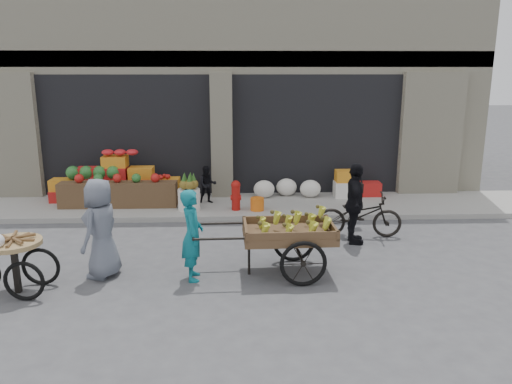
{
  "coord_description": "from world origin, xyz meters",
  "views": [
    {
      "loc": [
        0.4,
        -7.78,
        3.34
      ],
      "look_at": [
        0.74,
        1.31,
        1.1
      ],
      "focal_mm": 35.0,
      "sensor_mm": 36.0,
      "label": 1
    }
  ],
  "objects_px": {
    "orange_bucket": "(257,204)",
    "banana_cart": "(285,229)",
    "fire_hydrant": "(236,194)",
    "seated_person": "(207,185)",
    "pineapple_bin": "(189,199)",
    "vendor_grey": "(101,228)",
    "tricycle_cart": "(14,258)",
    "cyclist": "(355,204)",
    "vendor_woman": "(192,235)",
    "bicycle": "(359,215)"
  },
  "relations": [
    {
      "from": "fire_hydrant",
      "to": "seated_person",
      "type": "bearing_deg",
      "value": 137.12
    },
    {
      "from": "orange_bucket",
      "to": "cyclist",
      "type": "xyz_separation_m",
      "value": [
        1.82,
        -2.0,
        0.53
      ]
    },
    {
      "from": "banana_cart",
      "to": "cyclist",
      "type": "bearing_deg",
      "value": 42.73
    },
    {
      "from": "seated_person",
      "to": "pineapple_bin",
      "type": "bearing_deg",
      "value": -133.69
    },
    {
      "from": "pineapple_bin",
      "to": "tricycle_cart",
      "type": "distance_m",
      "value": 4.73
    },
    {
      "from": "fire_hydrant",
      "to": "cyclist",
      "type": "xyz_separation_m",
      "value": [
        2.32,
        -2.05,
        0.3
      ]
    },
    {
      "from": "bicycle",
      "to": "vendor_woman",
      "type": "bearing_deg",
      "value": 129.14
    },
    {
      "from": "vendor_woman",
      "to": "cyclist",
      "type": "relative_size",
      "value": 0.94
    },
    {
      "from": "fire_hydrant",
      "to": "vendor_grey",
      "type": "xyz_separation_m",
      "value": [
        -2.19,
        -3.52,
        0.32
      ]
    },
    {
      "from": "orange_bucket",
      "to": "banana_cart",
      "type": "relative_size",
      "value": 0.12
    },
    {
      "from": "pineapple_bin",
      "to": "cyclist",
      "type": "relative_size",
      "value": 0.32
    },
    {
      "from": "pineapple_bin",
      "to": "fire_hydrant",
      "type": "height_order",
      "value": "fire_hydrant"
    },
    {
      "from": "seated_person",
      "to": "cyclist",
      "type": "height_order",
      "value": "cyclist"
    },
    {
      "from": "banana_cart",
      "to": "bicycle",
      "type": "bearing_deg",
      "value": 46.02
    },
    {
      "from": "fire_hydrant",
      "to": "vendor_grey",
      "type": "height_order",
      "value": "vendor_grey"
    },
    {
      "from": "vendor_woman",
      "to": "fire_hydrant",
      "type": "bearing_deg",
      "value": -15.74
    },
    {
      "from": "tricycle_cart",
      "to": "bicycle",
      "type": "distance_m",
      "value": 6.37
    },
    {
      "from": "banana_cart",
      "to": "vendor_grey",
      "type": "height_order",
      "value": "vendor_grey"
    },
    {
      "from": "fire_hydrant",
      "to": "vendor_grey",
      "type": "distance_m",
      "value": 4.15
    },
    {
      "from": "tricycle_cart",
      "to": "cyclist",
      "type": "relative_size",
      "value": 0.9
    },
    {
      "from": "seated_person",
      "to": "banana_cart",
      "type": "bearing_deg",
      "value": -79.88
    },
    {
      "from": "fire_hydrant",
      "to": "orange_bucket",
      "type": "relative_size",
      "value": 2.22
    },
    {
      "from": "orange_bucket",
      "to": "vendor_woman",
      "type": "relative_size",
      "value": 0.21
    },
    {
      "from": "pineapple_bin",
      "to": "vendor_woman",
      "type": "xyz_separation_m",
      "value": [
        0.41,
        -3.73,
        0.38
      ]
    },
    {
      "from": "pineapple_bin",
      "to": "tricycle_cart",
      "type": "relative_size",
      "value": 0.36
    },
    {
      "from": "fire_hydrant",
      "to": "tricycle_cart",
      "type": "relative_size",
      "value": 0.49
    },
    {
      "from": "banana_cart",
      "to": "cyclist",
      "type": "xyz_separation_m",
      "value": [
        1.49,
        1.47,
        0.03
      ]
    },
    {
      "from": "seated_person",
      "to": "cyclist",
      "type": "relative_size",
      "value": 0.58
    },
    {
      "from": "tricycle_cart",
      "to": "vendor_grey",
      "type": "bearing_deg",
      "value": 29.97
    },
    {
      "from": "seated_person",
      "to": "tricycle_cart",
      "type": "height_order",
      "value": "seated_person"
    },
    {
      "from": "fire_hydrant",
      "to": "seated_person",
      "type": "xyz_separation_m",
      "value": [
        -0.7,
        0.65,
        0.08
      ]
    },
    {
      "from": "pineapple_bin",
      "to": "banana_cart",
      "type": "distance_m",
      "value": 4.08
    },
    {
      "from": "orange_bucket",
      "to": "seated_person",
      "type": "distance_m",
      "value": 1.42
    },
    {
      "from": "bicycle",
      "to": "fire_hydrant",
      "type": "bearing_deg",
      "value": 63.65
    },
    {
      "from": "banana_cart",
      "to": "vendor_woman",
      "type": "relative_size",
      "value": 1.71
    },
    {
      "from": "bicycle",
      "to": "cyclist",
      "type": "xyz_separation_m",
      "value": [
        -0.2,
        -0.4,
        0.35
      ]
    },
    {
      "from": "fire_hydrant",
      "to": "seated_person",
      "type": "height_order",
      "value": "seated_person"
    },
    {
      "from": "pineapple_bin",
      "to": "banana_cart",
      "type": "height_order",
      "value": "banana_cart"
    },
    {
      "from": "bicycle",
      "to": "seated_person",
      "type": "bearing_deg",
      "value": 61.33
    },
    {
      "from": "seated_person",
      "to": "banana_cart",
      "type": "relative_size",
      "value": 0.36
    },
    {
      "from": "pineapple_bin",
      "to": "cyclist",
      "type": "bearing_deg",
      "value": -31.56
    },
    {
      "from": "pineapple_bin",
      "to": "tricycle_cart",
      "type": "height_order",
      "value": "tricycle_cart"
    },
    {
      "from": "fire_hydrant",
      "to": "tricycle_cart",
      "type": "distance_m",
      "value": 5.3
    },
    {
      "from": "tricycle_cart",
      "to": "bicycle",
      "type": "relative_size",
      "value": 0.84
    },
    {
      "from": "banana_cart",
      "to": "orange_bucket",
      "type": "bearing_deg",
      "value": 93.6
    },
    {
      "from": "orange_bucket",
      "to": "bicycle",
      "type": "relative_size",
      "value": 0.19
    },
    {
      "from": "banana_cart",
      "to": "bicycle",
      "type": "xyz_separation_m",
      "value": [
        1.69,
        1.87,
        -0.32
      ]
    },
    {
      "from": "seated_person",
      "to": "cyclist",
      "type": "xyz_separation_m",
      "value": [
        3.02,
        -2.7,
        0.22
      ]
    },
    {
      "from": "orange_bucket",
      "to": "banana_cart",
      "type": "bearing_deg",
      "value": -84.59
    },
    {
      "from": "orange_bucket",
      "to": "vendor_woman",
      "type": "bearing_deg",
      "value": -108.17
    }
  ]
}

